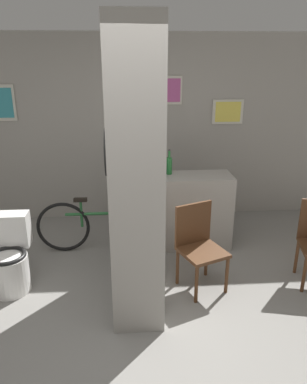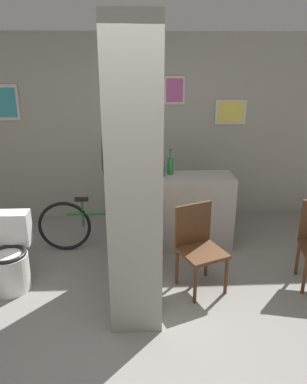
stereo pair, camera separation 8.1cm
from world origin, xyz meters
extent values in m
plane|color=gray|center=(0.00, 0.00, 0.00)|extent=(14.00, 14.00, 0.00)
cube|color=gray|center=(0.00, 2.63, 1.30)|extent=(8.00, 0.06, 2.60)
cube|color=beige|center=(-1.60, 2.58, 1.70)|extent=(0.36, 0.02, 0.48)
cube|color=teal|center=(-1.60, 2.57, 1.70)|extent=(0.30, 0.01, 0.39)
cube|color=beige|center=(1.50, 2.58, 1.55)|extent=(0.44, 0.02, 0.34)
cube|color=#E0CC4C|center=(1.50, 2.57, 1.55)|extent=(0.36, 0.01, 0.28)
cube|color=beige|center=(0.70, 2.58, 1.85)|extent=(0.28, 0.02, 0.38)
cube|color=#B24C8C|center=(0.70, 2.57, 1.85)|extent=(0.23, 0.01, 0.31)
cube|color=gray|center=(0.13, 0.61, 1.30)|extent=(0.45, 1.21, 2.60)
cylinder|color=black|center=(-0.10, 0.36, 1.55)|extent=(0.03, 0.40, 0.40)
cylinder|color=red|center=(-0.12, 0.36, 1.55)|extent=(0.01, 0.07, 0.07)
cube|color=gray|center=(0.69, 1.61, 0.47)|extent=(1.30, 0.44, 0.93)
cylinder|color=white|center=(-1.17, 0.73, 0.20)|extent=(0.40, 0.40, 0.39)
torus|color=black|center=(-1.17, 0.73, 0.41)|extent=(0.38, 0.38, 0.04)
cube|color=white|center=(-1.17, 0.99, 0.58)|extent=(0.36, 0.20, 0.36)
cylinder|color=#4C2D19|center=(0.71, 0.39, 0.20)|extent=(0.04, 0.04, 0.41)
cylinder|color=#4C2D19|center=(1.04, 0.54, 0.20)|extent=(0.04, 0.04, 0.41)
cylinder|color=#4C2D19|center=(0.57, 0.73, 0.20)|extent=(0.04, 0.04, 0.41)
cylinder|color=#4C2D19|center=(0.90, 0.87, 0.20)|extent=(0.04, 0.04, 0.41)
cube|color=#4C2D19|center=(0.80, 0.63, 0.42)|extent=(0.55, 0.55, 0.04)
cube|color=#4C2D19|center=(0.73, 0.81, 0.66)|extent=(0.40, 0.19, 0.44)
cylinder|color=#4C2D19|center=(1.84, 0.49, 0.20)|extent=(0.04, 0.04, 0.41)
cylinder|color=#4C2D19|center=(1.91, 0.85, 0.20)|extent=(0.04, 0.04, 0.41)
torus|color=black|center=(-0.74, 1.54, 0.32)|extent=(0.65, 0.04, 0.65)
torus|color=black|center=(0.18, 1.54, 0.32)|extent=(0.65, 0.04, 0.65)
cylinder|color=#266633|center=(-0.28, 1.54, 0.49)|extent=(0.85, 0.04, 0.04)
cylinder|color=#266633|center=(-0.51, 1.54, 0.49)|extent=(0.03, 0.03, 0.33)
cylinder|color=#266633|center=(0.14, 1.54, 0.49)|extent=(0.03, 0.03, 0.30)
cube|color=black|center=(-0.51, 1.54, 0.68)|extent=(0.16, 0.06, 0.04)
cylinder|color=#262626|center=(0.14, 1.54, 0.64)|extent=(0.03, 0.42, 0.03)
cylinder|color=#267233|center=(0.57, 1.69, 1.03)|extent=(0.07, 0.07, 0.20)
cylinder|color=#267233|center=(0.57, 1.69, 1.18)|extent=(0.03, 0.03, 0.09)
sphere|color=#333333|center=(0.57, 1.69, 1.23)|extent=(0.03, 0.03, 0.03)
cylinder|color=#19598C|center=(0.46, 1.62, 1.02)|extent=(0.08, 0.08, 0.17)
cylinder|color=#19598C|center=(0.46, 1.62, 1.14)|extent=(0.03, 0.03, 0.07)
sphere|color=#333333|center=(0.46, 1.62, 1.18)|extent=(0.03, 0.03, 0.03)
camera|label=1|loc=(0.06, -2.67, 2.31)|focal=35.00mm
camera|label=2|loc=(0.14, -2.68, 2.31)|focal=35.00mm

